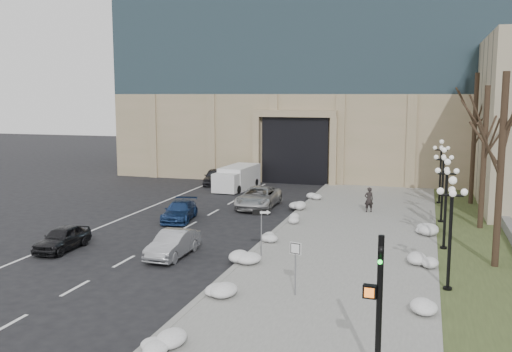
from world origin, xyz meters
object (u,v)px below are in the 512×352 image
(car_a, at_px, (62,238))
(keep_sign, at_px, (295,257))
(one_way_sign, at_px, (264,218))
(car_d, at_px, (258,197))
(traffic_signal, at_px, (378,312))
(box_truck, at_px, (237,178))
(car_c, at_px, (180,211))
(lamppost_d, at_px, (441,163))
(car_e, at_px, (215,177))
(lamppost_a, at_px, (451,218))
(car_b, at_px, (173,244))
(pedestrian, at_px, (369,200))
(lamppost_b, at_px, (446,192))
(lamppost_c, at_px, (443,175))

(car_a, xyz_separation_m, keep_sign, (13.07, -3.39, 1.03))
(one_way_sign, bearing_deg, keep_sign, -77.21)
(car_d, height_order, one_way_sign, one_way_sign)
(car_a, relative_size, traffic_signal, 0.86)
(box_truck, relative_size, traffic_signal, 1.45)
(car_c, bearing_deg, keep_sign, -59.41)
(one_way_sign, relative_size, lamppost_d, 0.51)
(car_e, height_order, lamppost_a, lamppost_a)
(car_b, xyz_separation_m, keep_sign, (7.08, -3.91, 1.01))
(box_truck, distance_m, keep_sign, 26.44)
(pedestrian, xyz_separation_m, lamppost_b, (4.62, -8.15, 2.11))
(keep_sign, xyz_separation_m, lamppost_d, (5.80, 21.97, 1.41))
(lamppost_d, bearing_deg, car_c, -146.88)
(one_way_sign, bearing_deg, pedestrian, 56.84)
(box_truck, distance_m, lamppost_c, 18.68)
(car_e, relative_size, box_truck, 0.67)
(car_a, relative_size, car_c, 0.87)
(car_a, xyz_separation_m, traffic_signal, (16.72, -9.38, 1.48))
(traffic_signal, bearing_deg, car_d, 116.48)
(car_d, xyz_separation_m, lamppost_c, (12.33, -1.53, 2.33))
(car_d, height_order, keep_sign, keep_sign)
(car_a, bearing_deg, one_way_sign, 7.63)
(car_b, xyz_separation_m, traffic_signal, (10.73, -9.90, 1.46))
(lamppost_a, bearing_deg, pedestrian, 107.49)
(car_d, height_order, lamppost_c, lamppost_c)
(car_e, bearing_deg, one_way_sign, -75.37)
(box_truck, distance_m, one_way_sign, 20.84)
(car_c, distance_m, lamppost_a, 18.53)
(lamppost_a, bearing_deg, lamppost_b, 90.00)
(car_e, height_order, keep_sign, keep_sign)
(one_way_sign, xyz_separation_m, lamppost_c, (8.48, 10.50, 1.06))
(car_b, distance_m, keep_sign, 8.15)
(car_b, bearing_deg, lamppost_d, 55.33)
(car_b, height_order, lamppost_b, lamppost_b)
(lamppost_b, bearing_deg, car_d, 146.91)
(one_way_sign, relative_size, keep_sign, 1.08)
(car_b, xyz_separation_m, car_d, (0.55, 13.09, 0.09))
(car_d, relative_size, car_e, 1.28)
(car_a, bearing_deg, car_d, 63.34)
(car_e, height_order, one_way_sign, one_way_sign)
(pedestrian, height_order, lamppost_d, lamppost_d)
(car_d, bearing_deg, one_way_sign, -73.70)
(one_way_sign, bearing_deg, traffic_signal, -75.54)
(lamppost_d, bearing_deg, lamppost_a, -90.00)
(car_a, xyz_separation_m, lamppost_c, (18.87, 12.08, 2.45))
(car_e, height_order, box_truck, box_truck)
(pedestrian, bearing_deg, car_d, -23.25)
(lamppost_a, relative_size, lamppost_d, 1.00)
(box_truck, distance_m, lamppost_b, 22.47)
(car_c, height_order, lamppost_d, lamppost_d)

